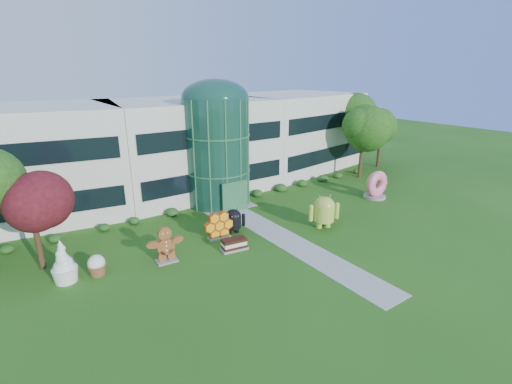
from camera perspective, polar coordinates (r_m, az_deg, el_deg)
ground at (r=27.00m, az=7.02°, el=-8.63°), size 140.00×140.00×0.00m
building at (r=39.98m, az=-10.26°, el=7.18°), size 46.00×15.00×9.30m
atrium at (r=34.67m, az=-6.03°, el=6.11°), size 6.00×6.00×9.80m
walkway at (r=28.35m, az=4.31°, el=-7.13°), size 2.40×20.00×0.04m
tree_red at (r=26.82m, az=-30.91°, el=-4.43°), size 4.00×4.00×6.00m
trees_backdrop at (r=35.68m, az=-6.78°, el=5.28°), size 52.00×8.00×8.40m
android_green at (r=30.12m, az=10.45°, el=-2.69°), size 3.18×2.66×3.07m
android_black at (r=28.88m, az=-3.51°, el=-4.20°), size 2.30×1.86×2.26m
donut at (r=38.49m, az=17.94°, el=1.16°), size 2.72×1.33×2.81m
gingerbread at (r=25.31m, az=-13.76°, el=-7.81°), size 2.79×1.25×2.51m
ice_cream_sandwich at (r=26.53m, az=-3.40°, el=-8.02°), size 2.00×1.19×0.84m
honeycomb at (r=28.11m, az=-5.73°, el=-5.29°), size 2.52×1.09×1.93m
froyo at (r=25.12m, az=-27.53°, el=-9.46°), size 2.00×2.00×2.70m
cupcake at (r=25.36m, az=-23.31°, el=-10.28°), size 1.47×1.47×1.35m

